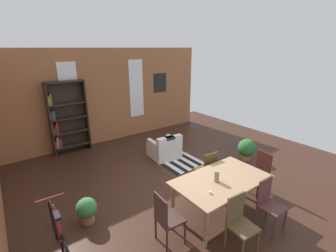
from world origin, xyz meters
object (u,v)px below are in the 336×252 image
at_px(dining_chair_near_left, 240,222).
at_px(bookshelf_tall, 66,118).
at_px(dining_chair_near_right, 269,202).
at_px(armchair_white, 165,149).
at_px(dining_table, 221,182).
at_px(potted_plant_corner, 87,209).
at_px(potted_plant_by_shelf, 247,149).
at_px(dining_chair_head_left, 166,217).
at_px(vase_on_table, 217,176).
at_px(dining_chair_head_right, 260,171).
at_px(bicycle_second, 59,236).
at_px(dining_chair_far_right, 207,169).

bearing_deg(dining_chair_near_left, bookshelf_tall, 101.67).
height_order(dining_chair_near_right, armchair_white, dining_chair_near_right).
bearing_deg(dining_chair_near_right, armchair_white, 86.83).
bearing_deg(dining_table, potted_plant_corner, 149.32).
xyz_separation_m(dining_chair_near_right, armchair_white, (0.19, 3.49, -0.23)).
xyz_separation_m(bookshelf_tall, potted_plant_by_shelf, (4.04, -3.69, -0.76)).
distance_m(dining_chair_head_left, dining_chair_near_right, 1.89).
bearing_deg(potted_plant_by_shelf, potted_plant_corner, 178.13).
relative_size(dining_chair_near_right, potted_plant_corner, 1.88).
height_order(vase_on_table, dining_chair_near_right, vase_on_table).
bearing_deg(dining_chair_head_right, dining_chair_near_left, -155.88).
xyz_separation_m(dining_chair_head_right, bicycle_second, (-4.10, 0.83, -0.16)).
height_order(dining_chair_far_right, potted_plant_by_shelf, dining_chair_far_right).
distance_m(dining_table, bicycle_second, 2.94).
relative_size(dining_chair_head_left, bookshelf_tall, 0.42).
distance_m(bookshelf_tall, armchair_white, 3.17).
bearing_deg(bookshelf_tall, bicycle_second, -106.92).
bearing_deg(dining_chair_head_right, bicycle_second, 168.55).
bearing_deg(dining_chair_far_right, bicycle_second, 179.05).
xyz_separation_m(dining_chair_head_left, bookshelf_tall, (-0.27, 4.85, 0.60)).
bearing_deg(dining_chair_near_right, dining_chair_head_left, 155.71).
relative_size(dining_table, potted_plant_corner, 3.69).
distance_m(dining_chair_far_right, dining_chair_head_left, 1.88).
bearing_deg(bicycle_second, dining_table, -16.46).
distance_m(dining_chair_head_right, potted_plant_corner, 3.76).
xyz_separation_m(vase_on_table, armchair_white, (0.75, 2.72, -0.60)).
bearing_deg(dining_chair_far_right, armchair_white, 84.12).
xyz_separation_m(dining_chair_head_left, potted_plant_by_shelf, (3.77, 1.16, -0.17)).
bearing_deg(dining_chair_near_left, potted_plant_by_shelf, 33.86).
bearing_deg(dining_chair_head_right, vase_on_table, 179.82).
distance_m(vase_on_table, bookshelf_tall, 5.06).
distance_m(vase_on_table, dining_chair_near_left, 0.90).
relative_size(vase_on_table, potted_plant_by_shelf, 0.34).
relative_size(dining_chair_far_right, armchair_white, 1.09).
distance_m(dining_table, dining_chair_near_right, 0.90).
xyz_separation_m(dining_chair_head_left, bicycle_second, (-1.49, 0.82, -0.16)).
xyz_separation_m(dining_table, bookshelf_tall, (-1.57, 4.85, 0.42)).
bearing_deg(armchair_white, dining_chair_head_right, -75.76).
height_order(dining_chair_near_right, bookshelf_tall, bookshelf_tall).
distance_m(vase_on_table, dining_chair_head_left, 1.22).
height_order(vase_on_table, dining_chair_near_left, vase_on_table).
height_order(dining_chair_head_right, dining_chair_near_left, same).
relative_size(dining_chair_head_left, potted_plant_by_shelf, 1.50).
distance_m(bookshelf_tall, bicycle_second, 4.27).
bearing_deg(vase_on_table, dining_chair_near_right, -54.04).
relative_size(vase_on_table, dining_chair_near_right, 0.23).
height_order(dining_chair_near_left, bookshelf_tall, bookshelf_tall).
distance_m(dining_chair_near_left, armchair_white, 3.65).
distance_m(dining_chair_head_left, potted_plant_by_shelf, 3.95).
bearing_deg(potted_plant_by_shelf, dining_chair_head_right, -135.00).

